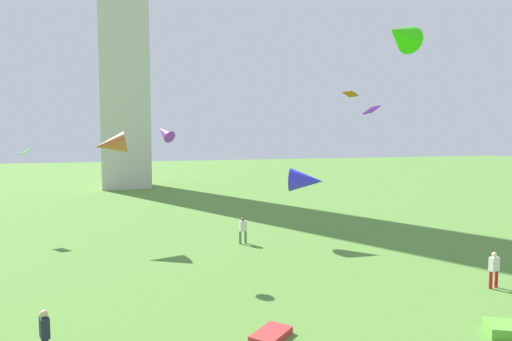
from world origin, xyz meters
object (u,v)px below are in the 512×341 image
(kite_flying_1, at_px, (165,133))
(person_1, at_px, (494,268))
(kite_flying_5, at_px, (371,110))
(kite_bundle_0, at_px, (271,335))
(person_0, at_px, (243,229))
(kite_flying_0, at_px, (306,180))
(kite_flying_2, at_px, (401,35))
(person_2, at_px, (45,333))
(kite_flying_6, at_px, (26,151))
(kite_flying_3, at_px, (350,94))
(kite_flying_4, at_px, (110,144))

(kite_flying_1, bearing_deg, person_1, 115.31)
(kite_flying_5, distance_m, kite_bundle_0, 21.74)
(person_0, xyz_separation_m, kite_flying_5, (10.23, 1.13, 8.10))
(kite_flying_0, distance_m, kite_flying_2, 11.95)
(person_2, xyz_separation_m, kite_flying_6, (-4.08, 20.78, 5.09))
(person_2, height_order, kite_flying_0, kite_flying_0)
(kite_flying_0, distance_m, kite_bundle_0, 15.37)
(person_2, relative_size, kite_flying_6, 1.43)
(kite_flying_1, height_order, kite_flying_3, kite_flying_3)
(person_1, height_order, kite_flying_2, kite_flying_2)
(person_1, bearing_deg, kite_bundle_0, -178.36)
(person_0, height_order, kite_flying_1, kite_flying_1)
(kite_flying_1, bearing_deg, person_0, 175.38)
(person_1, xyz_separation_m, kite_flying_1, (-14.35, 9.14, 6.38))
(kite_flying_6, bearing_deg, kite_flying_0, -150.28)
(person_0, xyz_separation_m, kite_flying_3, (7.25, -1.08, 9.00))
(kite_flying_0, bearing_deg, kite_flying_2, -143.71)
(kite_flying_2, distance_m, kite_flying_3, 9.19)
(person_1, xyz_separation_m, kite_flying_0, (-4.83, 11.15, 3.20))
(person_0, bearing_deg, kite_flying_3, 162.99)
(kite_flying_1, distance_m, kite_flying_2, 13.35)
(person_0, xyz_separation_m, kite_flying_6, (-14.24, 7.41, 5.07))
(kite_flying_2, xyz_separation_m, kite_flying_6, (-19.33, 17.21, -5.87))
(person_0, relative_size, kite_flying_1, 1.23)
(kite_flying_0, xyz_separation_m, kite_flying_4, (-12.57, 4.51, 2.41))
(kite_flying_5, bearing_deg, person_0, -81.82)
(kite_flying_1, distance_m, kite_bundle_0, 13.48)
(kite_flying_0, height_order, kite_flying_3, kite_flying_3)
(person_1, distance_m, kite_flying_4, 24.07)
(kite_flying_1, distance_m, kite_flying_3, 12.93)
(kite_flying_1, height_order, kite_flying_5, kite_flying_5)
(kite_flying_5, xyz_separation_m, kite_bundle_0, (-12.96, -14.97, -8.96))
(kite_flying_0, relative_size, kite_bundle_0, 1.74)
(person_2, distance_m, kite_flying_4, 18.11)
(person_1, height_order, kite_bundle_0, person_1)
(kite_flying_4, bearing_deg, kite_flying_1, 25.84)
(person_2, relative_size, kite_flying_2, 0.71)
(kite_flying_1, height_order, kite_flying_2, kite_flying_2)
(kite_flying_5, distance_m, kite_flying_6, 25.44)
(kite_flying_0, distance_m, kite_flying_1, 10.24)
(person_2, xyz_separation_m, kite_flying_5, (20.39, 14.50, 8.12))
(person_0, xyz_separation_m, kite_flying_1, (-5.30, -2.77, 6.37))
(kite_flying_6, xyz_separation_m, kite_bundle_0, (11.51, -21.25, -5.93))
(person_0, xyz_separation_m, kite_flying_4, (-8.34, 3.75, 5.60))
(kite_flying_4, height_order, kite_flying_5, kite_flying_5)
(person_2, distance_m, kite_bundle_0, 7.49)
(kite_flying_5, relative_size, kite_bundle_0, 0.84)
(person_0, relative_size, person_2, 1.02)
(person_0, distance_m, kite_flying_6, 16.83)
(person_1, xyz_separation_m, kite_flying_5, (1.17, 13.04, 8.11))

